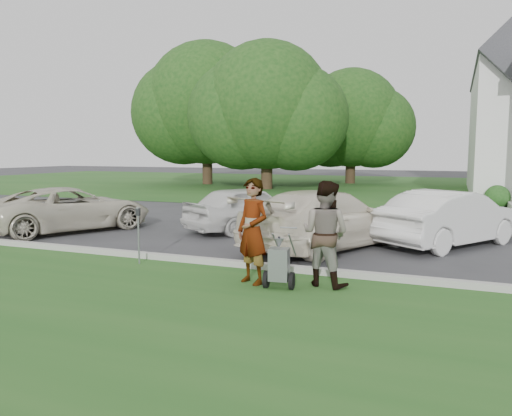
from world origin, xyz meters
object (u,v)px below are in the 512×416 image
Objects in this scene: person_left at (253,232)px; person_right at (325,234)px; car_b at (248,208)px; tree_far at (207,109)px; car_c at (325,219)px; tree_back at (351,123)px; car_a at (71,209)px; parking_meter_near at (138,229)px; tree_left at (267,112)px; car_d at (451,218)px; striping_cart at (279,265)px.

person_left is 1.02× the size of person_right.
person_right is 6.77m from car_b.
tree_far reaches higher than car_c.
tree_back is 1.92× the size of car_a.
car_a is (-9.08, 3.40, -0.28)m from person_right.
person_left is 1.35m from person_right.
parking_meter_near is at bearing 172.33° from car_a.
tree_left is 21.10m from car_d.
tree_far is 27.84m from parking_meter_near.
car_b is (1.65, -24.66, -4.01)m from tree_back.
car_c is (0.41, 3.96, -0.24)m from person_left.
tree_far reaches higher than striping_cart.
car_c is at bearing 44.98° from parking_meter_near.
car_d is (11.20, 1.76, 0.05)m from car_a.
car_b is 0.80× the size of car_c.
car_b reaches higher than parking_meter_near.
person_left is at bearing -11.04° from parking_meter_near.
car_c is at bearing -80.09° from tree_back.
person_left is at bearing -69.93° from tree_left.
person_right is at bearing -58.32° from tree_far.
tree_back is at bearing 122.54° from person_left.
car_c is (8.65, -18.61, -4.35)m from tree_left.
car_c is at bearing 61.54° from car_d.
person_right is (5.54, -30.19, -3.75)m from tree_back.
tree_back reaches higher than car_a.
person_right is at bearing -79.60° from tree_back.
person_left is 0.44× the size of car_d.
person_left is at bearing 30.07° from person_right.
tree_left reaches higher than parking_meter_near.
tree_back reaches higher than car_c.
car_a is (6.47, -21.79, -5.00)m from tree_far.
person_left reaches higher than car_d.
car_d reaches higher than car_a.
car_a is at bearing 42.82° from car_d.
tree_back is (10.00, 5.00, -0.97)m from tree_far.
striping_cart is 3.64m from parking_meter_near.
tree_back is 30.92m from person_right.
tree_left reaches higher than car_a.
car_c is (3.38, 3.38, -0.04)m from parking_meter_near.
tree_far is at bearing -153.44° from tree_back.
person_right is 4.28m from parking_meter_near.
tree_left is 8.34× the size of parking_meter_near.
tree_far reaches higher than tree_left.
car_d is (7.67, -25.02, -3.99)m from tree_back.
car_a is (-3.53, -26.79, -4.03)m from tree_back.
tree_left is 23.01m from parking_meter_near.
striping_cart is 6.36m from car_d.
car_b is (-3.17, 6.04, 0.28)m from striping_cart.
tree_back is 27.30m from car_c.
striping_cart is 1.04m from person_right.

